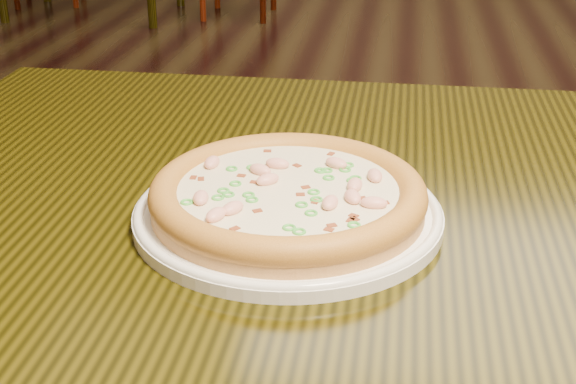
# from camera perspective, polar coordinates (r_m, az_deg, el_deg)

# --- Properties ---
(ground) EXTENTS (9.00, 9.00, 0.00)m
(ground) POSITION_cam_1_polar(r_m,az_deg,el_deg) (1.93, 14.90, -10.54)
(ground) COLOR black
(hero_table) EXTENTS (1.20, 0.80, 0.75)m
(hero_table) POSITION_cam_1_polar(r_m,az_deg,el_deg) (0.85, 8.60, -6.97)
(hero_table) COLOR black
(hero_table) RESTS_ON ground
(plate) EXTENTS (0.29, 0.29, 0.02)m
(plate) POSITION_cam_1_polar(r_m,az_deg,el_deg) (0.76, 0.00, -1.46)
(plate) COLOR white
(plate) RESTS_ON hero_table
(pizza) EXTENTS (0.26, 0.26, 0.03)m
(pizza) POSITION_cam_1_polar(r_m,az_deg,el_deg) (0.75, 0.01, -0.20)
(pizza) COLOR tan
(pizza) RESTS_ON plate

